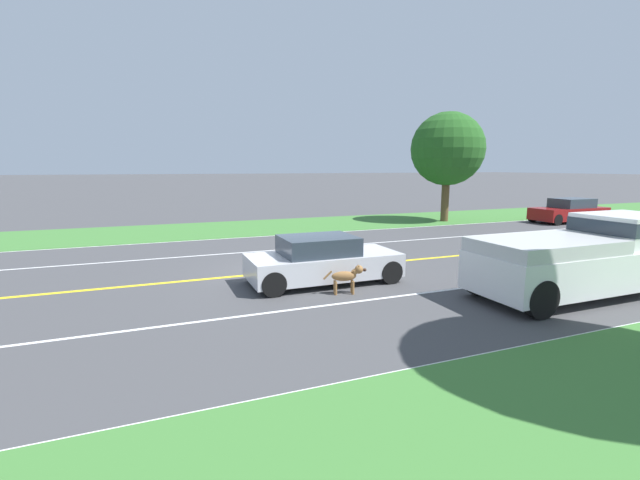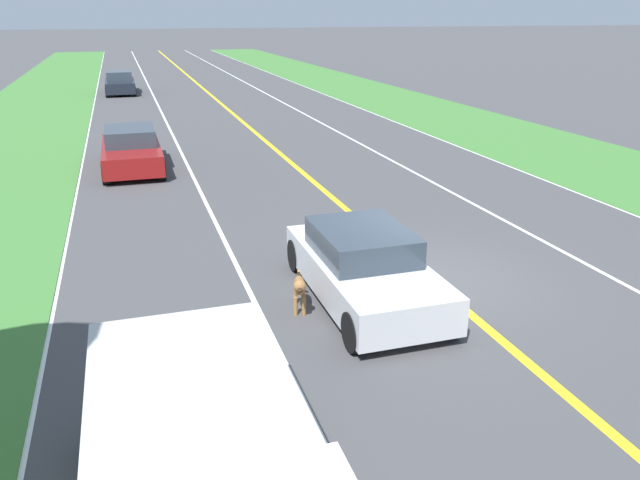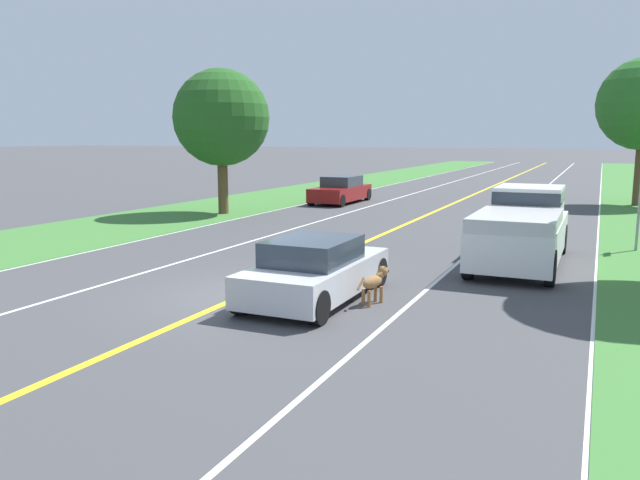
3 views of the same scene
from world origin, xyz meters
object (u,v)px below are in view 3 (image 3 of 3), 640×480
ego_car (315,270)px  roadside_tree_left_near (221,118)px  pickup_truck (523,226)px  dog (375,281)px  oncoming_car (341,190)px  street_sign (640,203)px

ego_car → roadside_tree_left_near: size_ratio=0.66×
pickup_truck → roadside_tree_left_near: size_ratio=0.91×
ego_car → roadside_tree_left_near: bearing=130.0°
dog → oncoming_car: oncoming_car is taller
pickup_truck → ego_car: bearing=-121.2°
ego_car → oncoming_car: size_ratio=0.91×
pickup_truck → roadside_tree_left_near: (-13.48, 6.05, 3.22)m
pickup_truck → street_sign: street_sign is taller
pickup_truck → oncoming_car: 16.52m
dog → street_sign: street_sign is taller
oncoming_car → street_sign: size_ratio=2.01×
dog → street_sign: 10.36m
pickup_truck → street_sign: size_ratio=2.53×
ego_car → roadside_tree_left_near: 15.91m
ego_car → roadside_tree_left_near: (-9.97, 11.86, 3.61)m
dog → pickup_truck: 6.09m
pickup_truck → street_sign: 4.43m
oncoming_car → street_sign: bearing=145.0°
roadside_tree_left_near → ego_car: bearing=-50.0°
ego_car → dog: 1.29m
pickup_truck → street_sign: bearing=47.8°
street_sign → ego_car: bearing=-125.5°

